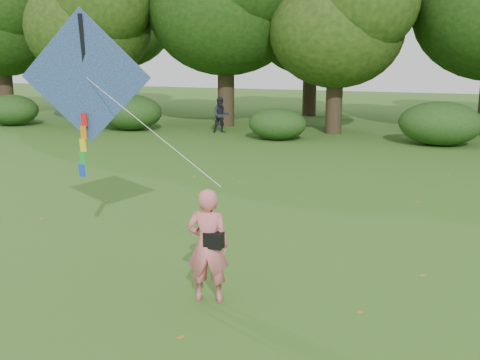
% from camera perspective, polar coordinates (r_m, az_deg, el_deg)
% --- Properties ---
extents(ground, '(100.00, 100.00, 0.00)m').
position_cam_1_polar(ground, '(10.55, -1.83, -10.35)').
color(ground, '#265114').
rests_on(ground, ground).
extents(man_kite_flyer, '(0.78, 0.60, 1.90)m').
position_cam_1_polar(man_kite_flyer, '(9.82, -3.07, -6.22)').
color(man_kite_flyer, '#E16972').
rests_on(man_kite_flyer, ground).
extents(bystander_left, '(1.06, 0.98, 1.74)m').
position_cam_1_polar(bystander_left, '(29.65, -1.82, 6.17)').
color(bystander_left, '#21232C').
rests_on(bystander_left, ground).
extents(crossbody_bag, '(0.43, 0.20, 0.73)m').
position_cam_1_polar(crossbody_bag, '(9.71, -2.52, -5.65)').
color(crossbody_bag, black).
rests_on(crossbody_bag, ground).
extents(flying_kite, '(4.78, 1.93, 3.32)m').
position_cam_1_polar(flying_kite, '(12.27, -14.43, 9.25)').
color(flying_kite, '#2656A7').
rests_on(flying_kite, ground).
extents(tree_line, '(54.70, 15.30, 9.48)m').
position_cam_1_polar(tree_line, '(32.01, 16.87, 14.61)').
color(tree_line, '#3A2D1E').
rests_on(tree_line, ground).
extents(shrub_band, '(39.15, 3.22, 1.88)m').
position_cam_1_polar(shrub_band, '(27.18, 10.55, 5.38)').
color(shrub_band, '#264919').
rests_on(shrub_band, ground).
extents(fallen_leaves, '(9.54, 13.39, 0.01)m').
position_cam_1_polar(fallen_leaves, '(14.29, 3.52, -4.19)').
color(fallen_leaves, olive).
rests_on(fallen_leaves, ground).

